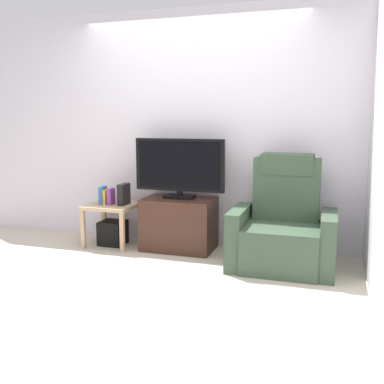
# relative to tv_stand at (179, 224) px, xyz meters

# --- Properties ---
(ground_plane) EXTENTS (6.40, 6.40, 0.00)m
(ground_plane) POSITION_rel_tv_stand_xyz_m (0.06, -0.82, -0.28)
(ground_plane) COLOR beige
(wall_back) EXTENTS (6.40, 0.06, 2.60)m
(wall_back) POSITION_rel_tv_stand_xyz_m (0.06, 0.31, 1.02)
(wall_back) COLOR silver
(wall_back) RESTS_ON ground
(tv_stand) EXTENTS (0.76, 0.49, 0.57)m
(tv_stand) POSITION_rel_tv_stand_xyz_m (0.00, 0.00, 0.00)
(tv_stand) COLOR #3D2319
(tv_stand) RESTS_ON ground
(television) EXTENTS (0.99, 0.20, 0.64)m
(television) POSITION_rel_tv_stand_xyz_m (0.00, 0.02, 0.62)
(television) COLOR black
(television) RESTS_ON tv_stand
(recliner_armchair) EXTENTS (0.98, 0.78, 1.08)m
(recliner_armchair) POSITION_rel_tv_stand_xyz_m (1.15, -0.23, 0.09)
(recliner_armchair) COLOR #384C38
(recliner_armchair) RESTS_ON ground
(side_table) EXTENTS (0.54, 0.54, 0.47)m
(side_table) POSITION_rel_tv_stand_xyz_m (-0.78, -0.05, 0.11)
(side_table) COLOR tan
(side_table) RESTS_ON ground
(subwoofer_box) EXTENTS (0.27, 0.27, 0.27)m
(subwoofer_box) POSITION_rel_tv_stand_xyz_m (-0.78, -0.05, -0.15)
(subwoofer_box) COLOR black
(subwoofer_box) RESTS_ON ground
(book_leftmost) EXTENTS (0.04, 0.14, 0.20)m
(book_leftmost) POSITION_rel_tv_stand_xyz_m (-0.88, -0.07, 0.28)
(book_leftmost) COLOR #3366B2
(book_leftmost) RESTS_ON side_table
(book_middle) EXTENTS (0.03, 0.11, 0.17)m
(book_middle) POSITION_rel_tv_stand_xyz_m (-0.84, -0.07, 0.27)
(book_middle) COLOR gold
(book_middle) RESTS_ON side_table
(book_rightmost) EXTENTS (0.04, 0.12, 0.18)m
(book_rightmost) POSITION_rel_tv_stand_xyz_m (-0.78, -0.07, 0.27)
(book_rightmost) COLOR purple
(book_rightmost) RESTS_ON side_table
(game_console) EXTENTS (0.07, 0.20, 0.23)m
(game_console) POSITION_rel_tv_stand_xyz_m (-0.64, -0.04, 0.30)
(game_console) COLOR black
(game_console) RESTS_ON side_table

